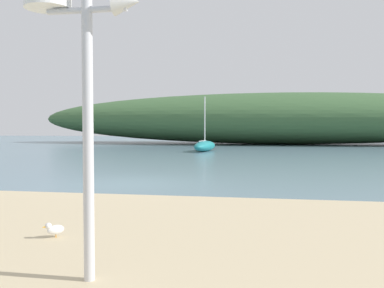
% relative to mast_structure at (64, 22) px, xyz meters
% --- Properties ---
extents(ground_plane, '(120.00, 120.00, 0.00)m').
position_rel_mast_structure_xyz_m(ground_plane, '(-2.24, 9.34, -3.08)').
color(ground_plane, slate).
extents(distant_hill, '(51.43, 10.87, 5.29)m').
position_rel_mast_structure_xyz_m(distant_hill, '(3.36, 40.94, -0.43)').
color(distant_hill, '#3D6038').
rests_on(distant_hill, ground).
extents(mast_structure, '(1.32, 0.51, 3.49)m').
position_rel_mast_structure_xyz_m(mast_structure, '(0.00, 0.00, 0.00)').
color(mast_structure, silver).
rests_on(mast_structure, beach_sand).
extents(sailboat_inner_mooring, '(1.68, 4.06, 4.06)m').
position_rel_mast_structure_xyz_m(sailboat_inner_mooring, '(-2.43, 27.19, -2.68)').
color(sailboat_inner_mooring, teal).
rests_on(sailboat_inner_mooring, ground).
extents(seagull_mid_strand, '(0.29, 0.31, 0.25)m').
position_rel_mast_structure_xyz_m(seagull_mid_strand, '(-1.00, 1.62, -2.74)').
color(seagull_mid_strand, orange).
rests_on(seagull_mid_strand, beach_sand).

